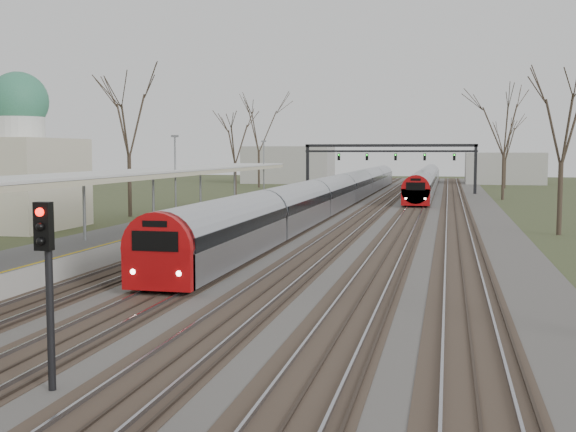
% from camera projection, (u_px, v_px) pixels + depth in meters
% --- Properties ---
extents(track_bed, '(24.00, 160.00, 0.22)m').
position_uv_depth(track_bed, '(360.00, 213.00, 59.66)').
color(track_bed, '#474442').
rests_on(track_bed, ground).
extents(platform, '(3.50, 69.00, 1.00)m').
position_uv_depth(platform, '(176.00, 227.00, 44.62)').
color(platform, '#9E9B93').
rests_on(platform, ground).
extents(canopy, '(4.10, 50.00, 3.11)m').
position_uv_depth(canopy, '(146.00, 173.00, 39.93)').
color(canopy, slate).
rests_on(canopy, platform).
extents(signal_gantry, '(21.00, 0.59, 6.08)m').
position_uv_depth(signal_gantry, '(390.00, 154.00, 88.38)').
color(signal_gantry, black).
rests_on(signal_gantry, ground).
extents(tree_west_far, '(5.50, 5.50, 11.33)m').
position_uv_depth(tree_west_far, '(128.00, 114.00, 55.88)').
color(tree_west_far, '#2D231C').
rests_on(tree_west_far, ground).
extents(tree_east_far, '(5.00, 5.00, 10.30)m').
position_uv_depth(tree_east_far, '(563.00, 116.00, 43.41)').
color(tree_east_far, '#2D231C').
rests_on(tree_east_far, ground).
extents(train_near, '(2.62, 90.21, 3.05)m').
position_uv_depth(train_near, '(342.00, 190.00, 68.58)').
color(train_near, '#ADB0B8').
rests_on(train_near, ground).
extents(train_far, '(2.62, 60.21, 3.05)m').
position_uv_depth(train_far, '(426.00, 180.00, 93.60)').
color(train_far, '#ADB0B8').
rests_on(train_far, ground).
extents(signal_post, '(0.35, 0.45, 4.10)m').
position_uv_depth(signal_post, '(47.00, 268.00, 14.93)').
color(signal_post, black).
rests_on(signal_post, ground).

